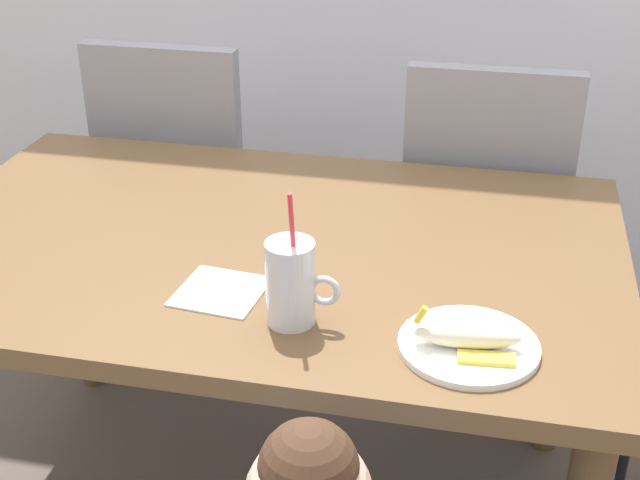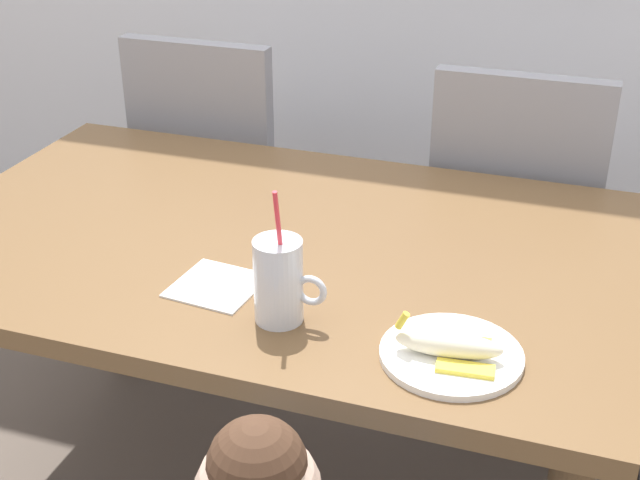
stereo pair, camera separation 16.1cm
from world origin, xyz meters
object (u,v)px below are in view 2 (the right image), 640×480
paper_napkin (217,286)px  milk_cup (279,285)px  snack_plate (451,355)px  dining_chair_left (221,174)px  dining_table (271,276)px  dining_chair_right (515,218)px  peeled_banana (450,345)px

paper_napkin → milk_cup: bearing=-23.3°
snack_plate → milk_cup: bearing=176.4°
dining_chair_left → snack_plate: 1.31m
dining_table → snack_plate: size_ratio=6.28×
dining_chair_right → milk_cup: milk_cup is taller
dining_chair_left → dining_chair_right: bearing=178.6°
snack_plate → paper_napkin: (-0.45, 0.08, -0.00)m
snack_plate → dining_chair_left: bearing=131.5°
snack_plate → paper_napkin: bearing=169.5°
dining_chair_left → peeled_banana: (0.86, -0.98, 0.22)m
peeled_banana → paper_napkin: 0.46m
dining_table → peeled_banana: bearing=-36.0°
dining_chair_left → dining_chair_right: (0.86, -0.02, 0.00)m
snack_plate → peeled_banana: size_ratio=1.32×
dining_chair_left → paper_napkin: bearing=114.9°
peeled_banana → snack_plate: bearing=83.7°
dining_table → paper_napkin: bearing=-94.1°
dining_table → dining_chair_left: (-0.43, 0.67, -0.10)m
dining_chair_right → paper_napkin: 0.99m
dining_table → dining_chair_right: (0.43, 0.65, -0.10)m
milk_cup → snack_plate: bearing=-3.6°
peeled_banana → dining_chair_left: bearing=131.2°
milk_cup → snack_plate: milk_cup is taller
dining_table → paper_napkin: (-0.02, -0.22, 0.10)m
peeled_banana → milk_cup: bearing=174.2°
milk_cup → paper_napkin: size_ratio=1.68×
dining_table → milk_cup: bearing=-64.9°
snack_plate → dining_table: bearing=145.1°
milk_cup → peeled_banana: size_ratio=1.45×
paper_napkin → peeled_banana: bearing=-11.9°
dining_chair_left → peeled_banana: 1.33m
dining_table → dining_chair_left: dining_chair_left is taller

